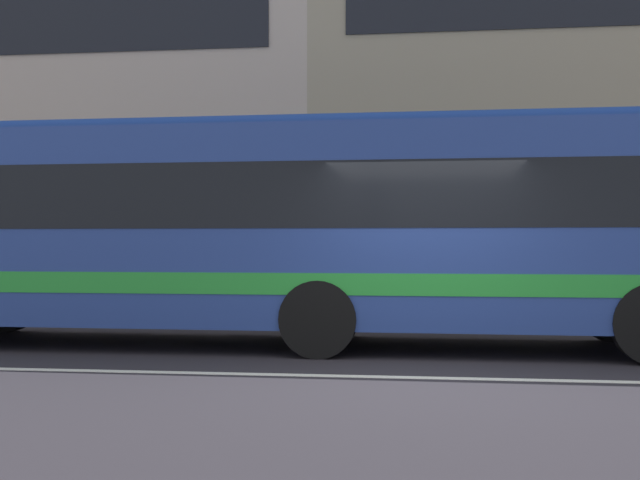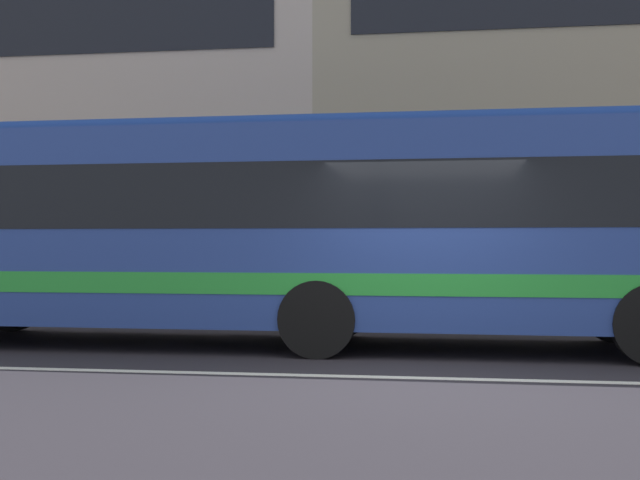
# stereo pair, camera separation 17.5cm
# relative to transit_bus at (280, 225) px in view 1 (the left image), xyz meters

# --- Properties ---
(ground_plane) EXTENTS (160.00, 160.00, 0.00)m
(ground_plane) POSITION_rel_transit_bus_xyz_m (2.07, -2.52, -1.74)
(ground_plane) COLOR #28252C
(lane_centre_line) EXTENTS (60.00, 0.16, 0.01)m
(lane_centre_line) POSITION_rel_transit_bus_xyz_m (2.07, -2.52, -1.74)
(lane_centre_line) COLOR silver
(lane_centre_line) RESTS_ON ground_plane
(transit_bus) EXTENTS (11.72, 2.74, 3.16)m
(transit_bus) POSITION_rel_transit_bus_xyz_m (0.00, 0.00, 0.00)
(transit_bus) COLOR #274290
(transit_bus) RESTS_ON ground_plane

